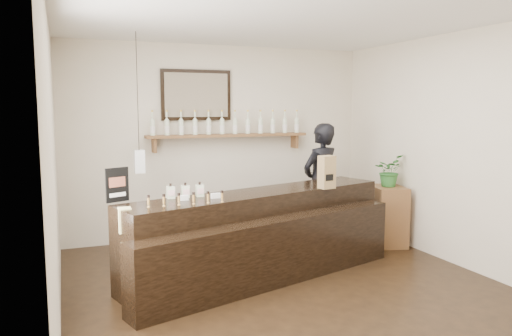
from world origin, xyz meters
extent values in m
plane|color=black|center=(0.00, 0.00, 0.00)|extent=(5.00, 5.00, 0.00)
plane|color=beige|center=(0.00, 2.50, 1.40)|extent=(4.50, 0.00, 4.50)
plane|color=beige|center=(0.00, -2.50, 1.40)|extent=(4.50, 0.00, 4.50)
plane|color=beige|center=(-2.25, 0.00, 1.40)|extent=(0.00, 5.00, 5.00)
plane|color=beige|center=(2.25, 0.00, 1.40)|extent=(0.00, 5.00, 5.00)
plane|color=white|center=(0.00, 0.00, 2.80)|extent=(5.00, 5.00, 0.00)
cube|color=brown|center=(0.10, 2.37, 1.50)|extent=(2.40, 0.25, 0.04)
cube|color=brown|center=(-0.98, 2.40, 1.38)|extent=(0.04, 0.20, 0.20)
cube|color=brown|center=(1.18, 2.40, 1.38)|extent=(0.04, 0.20, 0.20)
cube|color=black|center=(-0.35, 2.47, 2.08)|extent=(1.02, 0.04, 0.72)
cube|color=#453B2C|center=(-0.35, 2.44, 2.08)|extent=(0.92, 0.01, 0.62)
cube|color=white|center=(-1.30, 1.60, 1.25)|extent=(0.12, 0.12, 0.28)
cylinder|color=black|center=(-1.30, 1.60, 2.09)|extent=(0.01, 0.01, 1.41)
cylinder|color=beige|center=(-1.00, 2.37, 1.62)|extent=(0.07, 0.07, 0.20)
cone|color=beige|center=(-1.00, 2.37, 1.75)|extent=(0.07, 0.07, 0.05)
cylinder|color=beige|center=(-1.00, 2.37, 1.81)|extent=(0.02, 0.02, 0.07)
cylinder|color=gold|center=(-1.00, 2.37, 1.86)|extent=(0.03, 0.03, 0.02)
cylinder|color=white|center=(-1.00, 2.37, 1.60)|extent=(0.07, 0.07, 0.09)
cylinder|color=beige|center=(-0.80, 2.37, 1.62)|extent=(0.07, 0.07, 0.20)
cone|color=beige|center=(-0.80, 2.37, 1.75)|extent=(0.07, 0.07, 0.05)
cylinder|color=beige|center=(-0.80, 2.37, 1.81)|extent=(0.02, 0.02, 0.07)
cylinder|color=gold|center=(-0.80, 2.37, 1.86)|extent=(0.03, 0.03, 0.02)
cylinder|color=white|center=(-0.80, 2.37, 1.60)|extent=(0.07, 0.07, 0.09)
cylinder|color=beige|center=(-0.60, 2.37, 1.62)|extent=(0.07, 0.07, 0.20)
cone|color=beige|center=(-0.60, 2.37, 1.75)|extent=(0.07, 0.07, 0.05)
cylinder|color=beige|center=(-0.60, 2.37, 1.81)|extent=(0.02, 0.02, 0.07)
cylinder|color=gold|center=(-0.60, 2.37, 1.86)|extent=(0.03, 0.03, 0.02)
cylinder|color=white|center=(-0.60, 2.37, 1.60)|extent=(0.07, 0.07, 0.09)
cylinder|color=beige|center=(-0.40, 2.37, 1.62)|extent=(0.07, 0.07, 0.20)
cone|color=beige|center=(-0.40, 2.37, 1.75)|extent=(0.07, 0.07, 0.05)
cylinder|color=beige|center=(-0.40, 2.37, 1.81)|extent=(0.02, 0.02, 0.07)
cylinder|color=gold|center=(-0.40, 2.37, 1.86)|extent=(0.03, 0.03, 0.02)
cylinder|color=white|center=(-0.40, 2.37, 1.60)|extent=(0.07, 0.07, 0.09)
cylinder|color=beige|center=(-0.20, 2.37, 1.62)|extent=(0.07, 0.07, 0.20)
cone|color=beige|center=(-0.20, 2.37, 1.75)|extent=(0.07, 0.07, 0.05)
cylinder|color=beige|center=(-0.20, 2.37, 1.81)|extent=(0.02, 0.02, 0.07)
cylinder|color=gold|center=(-0.20, 2.37, 1.86)|extent=(0.03, 0.03, 0.02)
cylinder|color=white|center=(-0.20, 2.37, 1.60)|extent=(0.07, 0.07, 0.09)
cylinder|color=beige|center=(0.00, 2.37, 1.62)|extent=(0.07, 0.07, 0.20)
cone|color=beige|center=(0.00, 2.37, 1.75)|extent=(0.07, 0.07, 0.05)
cylinder|color=beige|center=(0.00, 2.37, 1.81)|extent=(0.02, 0.02, 0.07)
cylinder|color=gold|center=(0.00, 2.37, 1.86)|extent=(0.03, 0.03, 0.02)
cylinder|color=white|center=(0.00, 2.37, 1.60)|extent=(0.07, 0.07, 0.09)
cylinder|color=beige|center=(0.20, 2.37, 1.62)|extent=(0.07, 0.07, 0.20)
cone|color=beige|center=(0.20, 2.37, 1.75)|extent=(0.07, 0.07, 0.05)
cylinder|color=beige|center=(0.20, 2.37, 1.81)|extent=(0.02, 0.02, 0.07)
cylinder|color=gold|center=(0.20, 2.37, 1.86)|extent=(0.03, 0.03, 0.02)
cylinder|color=white|center=(0.20, 2.37, 1.60)|extent=(0.07, 0.07, 0.09)
cylinder|color=beige|center=(0.40, 2.37, 1.62)|extent=(0.07, 0.07, 0.20)
cone|color=beige|center=(0.40, 2.37, 1.75)|extent=(0.07, 0.07, 0.05)
cylinder|color=beige|center=(0.40, 2.37, 1.81)|extent=(0.02, 0.02, 0.07)
cylinder|color=gold|center=(0.40, 2.37, 1.86)|extent=(0.03, 0.03, 0.02)
cylinder|color=white|center=(0.40, 2.37, 1.60)|extent=(0.07, 0.07, 0.09)
cylinder|color=beige|center=(0.60, 2.37, 1.62)|extent=(0.07, 0.07, 0.20)
cone|color=beige|center=(0.60, 2.37, 1.75)|extent=(0.07, 0.07, 0.05)
cylinder|color=beige|center=(0.60, 2.37, 1.81)|extent=(0.02, 0.02, 0.07)
cylinder|color=gold|center=(0.60, 2.37, 1.86)|extent=(0.03, 0.03, 0.02)
cylinder|color=white|center=(0.60, 2.37, 1.60)|extent=(0.07, 0.07, 0.09)
cylinder|color=beige|center=(0.80, 2.37, 1.62)|extent=(0.07, 0.07, 0.20)
cone|color=beige|center=(0.80, 2.37, 1.75)|extent=(0.07, 0.07, 0.05)
cylinder|color=beige|center=(0.80, 2.37, 1.81)|extent=(0.02, 0.02, 0.07)
cylinder|color=gold|center=(0.80, 2.37, 1.86)|extent=(0.03, 0.03, 0.02)
cylinder|color=white|center=(0.80, 2.37, 1.60)|extent=(0.07, 0.07, 0.09)
cylinder|color=beige|center=(1.00, 2.37, 1.62)|extent=(0.07, 0.07, 0.20)
cone|color=beige|center=(1.00, 2.37, 1.75)|extent=(0.07, 0.07, 0.05)
cylinder|color=beige|center=(1.00, 2.37, 1.81)|extent=(0.02, 0.02, 0.07)
cylinder|color=gold|center=(1.00, 2.37, 1.86)|extent=(0.03, 0.03, 0.02)
cylinder|color=white|center=(1.00, 2.37, 1.60)|extent=(0.07, 0.07, 0.09)
cylinder|color=beige|center=(1.20, 2.37, 1.62)|extent=(0.07, 0.07, 0.20)
cone|color=beige|center=(1.20, 2.37, 1.75)|extent=(0.07, 0.07, 0.05)
cylinder|color=beige|center=(1.20, 2.37, 1.81)|extent=(0.02, 0.02, 0.07)
cylinder|color=gold|center=(1.20, 2.37, 1.86)|extent=(0.03, 0.03, 0.02)
cylinder|color=white|center=(1.20, 2.37, 1.60)|extent=(0.07, 0.07, 0.09)
cube|color=black|center=(-0.07, 0.70, 0.47)|extent=(3.41, 1.55, 0.94)
cube|color=black|center=(-0.07, 0.25, 0.36)|extent=(3.32, 1.26, 0.72)
cube|color=white|center=(-1.02, 0.48, 0.97)|extent=(0.10, 0.04, 0.05)
cube|color=white|center=(-0.67, 0.48, 0.97)|extent=(0.10, 0.04, 0.05)
cube|color=#F4E895|center=(-1.64, 0.25, 0.78)|extent=(0.12, 0.12, 0.12)
cube|color=#F4E895|center=(-1.64, 0.25, 0.90)|extent=(0.12, 0.12, 0.12)
cube|color=beige|center=(-1.12, 0.65, 1.01)|extent=(0.08, 0.08, 0.13)
cube|color=#F8C1C1|center=(-1.12, 0.61, 1.01)|extent=(0.07, 0.00, 0.06)
cylinder|color=black|center=(-1.12, 0.65, 1.09)|extent=(0.02, 0.02, 0.03)
cube|color=beige|center=(-0.96, 0.65, 1.01)|extent=(0.08, 0.08, 0.13)
cube|color=#F8C1C1|center=(-0.96, 0.61, 1.01)|extent=(0.07, 0.00, 0.06)
cylinder|color=black|center=(-0.96, 0.65, 1.09)|extent=(0.02, 0.02, 0.03)
cube|color=beige|center=(-0.80, 0.65, 1.01)|extent=(0.08, 0.08, 0.13)
cube|color=#F8C1C1|center=(-0.80, 0.61, 1.01)|extent=(0.07, 0.00, 0.06)
cylinder|color=black|center=(-0.80, 0.65, 1.09)|extent=(0.02, 0.02, 0.03)
cylinder|color=olive|center=(-1.41, 0.25, 0.82)|extent=(0.07, 0.07, 0.20)
cone|color=olive|center=(-1.41, 0.25, 0.95)|extent=(0.07, 0.07, 0.05)
cylinder|color=olive|center=(-1.41, 0.25, 1.01)|extent=(0.02, 0.02, 0.07)
cylinder|color=black|center=(-1.41, 0.25, 1.05)|extent=(0.03, 0.03, 0.02)
cylinder|color=white|center=(-1.41, 0.25, 0.80)|extent=(0.07, 0.07, 0.09)
cylinder|color=olive|center=(-1.27, 0.25, 0.82)|extent=(0.07, 0.07, 0.20)
cone|color=olive|center=(-1.27, 0.25, 0.95)|extent=(0.07, 0.07, 0.05)
cylinder|color=olive|center=(-1.27, 0.25, 1.01)|extent=(0.02, 0.02, 0.07)
cylinder|color=black|center=(-1.27, 0.25, 1.05)|extent=(0.03, 0.03, 0.02)
cylinder|color=white|center=(-1.27, 0.25, 0.80)|extent=(0.07, 0.07, 0.09)
cylinder|color=olive|center=(-1.12, 0.25, 0.82)|extent=(0.07, 0.07, 0.20)
cone|color=olive|center=(-1.12, 0.25, 0.95)|extent=(0.07, 0.07, 0.05)
cylinder|color=olive|center=(-1.12, 0.25, 1.01)|extent=(0.02, 0.02, 0.07)
cylinder|color=black|center=(-1.12, 0.25, 1.05)|extent=(0.03, 0.03, 0.02)
cylinder|color=white|center=(-1.12, 0.25, 0.80)|extent=(0.07, 0.07, 0.09)
cylinder|color=olive|center=(-0.97, 0.25, 0.82)|extent=(0.07, 0.07, 0.20)
cone|color=olive|center=(-0.97, 0.25, 0.95)|extent=(0.07, 0.07, 0.05)
cylinder|color=olive|center=(-0.97, 0.25, 1.01)|extent=(0.02, 0.02, 0.07)
cylinder|color=black|center=(-0.97, 0.25, 1.05)|extent=(0.03, 0.03, 0.02)
cylinder|color=white|center=(-0.97, 0.25, 0.80)|extent=(0.07, 0.07, 0.09)
cylinder|color=olive|center=(-0.82, 0.25, 0.82)|extent=(0.07, 0.07, 0.20)
cone|color=olive|center=(-0.82, 0.25, 0.95)|extent=(0.07, 0.07, 0.05)
cylinder|color=olive|center=(-0.82, 0.25, 1.01)|extent=(0.02, 0.02, 0.07)
cylinder|color=black|center=(-0.82, 0.25, 1.05)|extent=(0.03, 0.03, 0.02)
cylinder|color=white|center=(-0.82, 0.25, 0.80)|extent=(0.07, 0.07, 0.09)
cylinder|color=olive|center=(-0.67, 0.25, 0.82)|extent=(0.07, 0.07, 0.20)
cone|color=olive|center=(-0.67, 0.25, 0.95)|extent=(0.07, 0.07, 0.05)
cylinder|color=olive|center=(-0.67, 0.25, 1.01)|extent=(0.02, 0.02, 0.07)
cylinder|color=black|center=(-0.67, 0.25, 1.05)|extent=(0.03, 0.03, 0.02)
cylinder|color=white|center=(-0.67, 0.25, 0.80)|extent=(0.07, 0.07, 0.09)
cube|color=black|center=(-1.66, 0.65, 1.12)|extent=(0.24, 0.12, 0.35)
cube|color=#9B5038|center=(-1.66, 0.64, 1.15)|extent=(0.17, 0.08, 0.10)
cube|color=white|center=(-1.66, 0.64, 1.02)|extent=(0.17, 0.08, 0.04)
cube|color=olive|center=(0.75, 0.62, 1.14)|extent=(0.20, 0.16, 0.39)
cube|color=black|center=(0.75, 0.55, 1.08)|extent=(0.11, 0.02, 0.08)
cube|color=blue|center=(0.80, 0.65, 0.98)|extent=(0.15, 0.09, 0.07)
cylinder|color=blue|center=(0.80, 0.65, 1.03)|extent=(0.08, 0.05, 0.08)
cube|color=brown|center=(2.00, 1.12, 0.41)|extent=(0.53, 0.64, 0.82)
imported|color=#2C6B2B|center=(2.00, 1.12, 1.04)|extent=(0.52, 0.51, 0.44)
imported|color=black|center=(1.18, 1.55, 0.95)|extent=(0.80, 0.65, 1.91)
camera|label=1|loc=(-2.17, -4.55, 1.91)|focal=35.00mm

